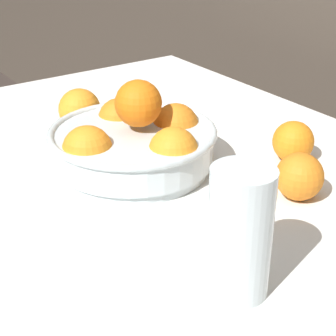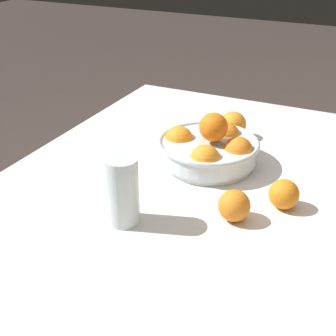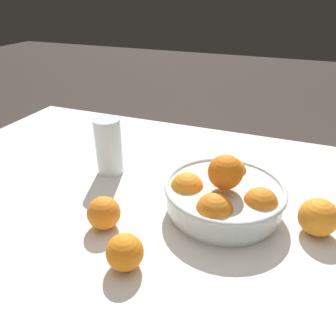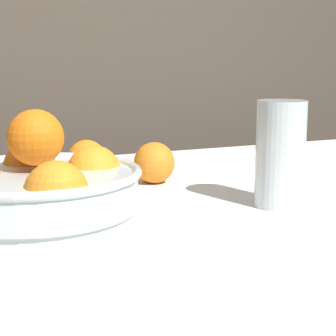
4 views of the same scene
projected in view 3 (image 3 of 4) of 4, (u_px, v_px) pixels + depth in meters
dining_table at (158, 213)px, 0.88m from camera, size 1.44×0.95×0.71m
fruit_bowl at (223, 195)px, 0.75m from camera, size 0.28×0.28×0.15m
juice_glass at (109, 149)px, 0.91m from camera, size 0.07×0.07×0.16m
orange_loose_near_bowl at (104, 213)px, 0.71m from camera, size 0.07×0.07×0.07m
orange_loose_front at (318, 217)px, 0.69m from camera, size 0.08×0.08×0.08m
orange_loose_aside at (125, 252)px, 0.61m from camera, size 0.07×0.07×0.07m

